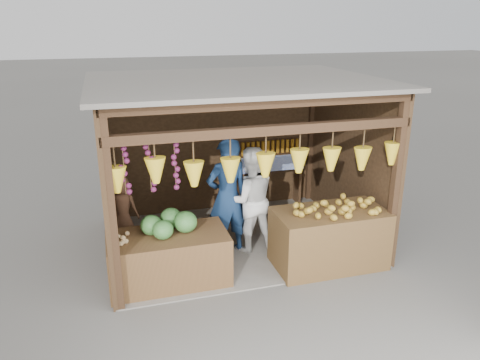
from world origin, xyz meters
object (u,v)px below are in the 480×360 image
man_standing (227,197)px  woman_standing (250,199)px  vendor_seated (123,208)px  counter_right (329,238)px  counter_left (169,259)px

man_standing → woman_standing: bearing=171.9°
vendor_seated → counter_right: bearing=-173.5°
counter_left → vendor_seated: size_ratio=1.66×
counter_left → vendor_seated: vendor_seated is taller
counter_right → woman_standing: size_ratio=0.96×
counter_left → man_standing: (1.02, 0.64, 0.57)m
vendor_seated → counter_left: bearing=146.5°
man_standing → counter_right: bearing=139.2°
counter_right → counter_left: bearing=175.6°
counter_right → vendor_seated: 3.16m
counter_left → counter_right: (2.35, -0.18, 0.07)m
counter_left → counter_right: 2.36m
counter_left → woman_standing: 1.60m
counter_right → vendor_seated: (-2.88, 1.25, 0.33)m
vendor_seated → man_standing: bearing=-165.6°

